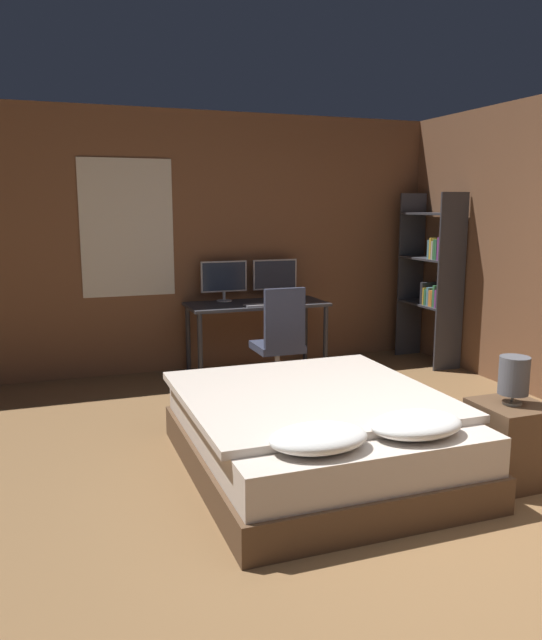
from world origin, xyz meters
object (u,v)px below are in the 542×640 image
at_px(office_chair, 279,351).
at_px(desk, 256,311).
at_px(bed, 315,433).
at_px(monitor_left, 224,278).
at_px(bookshelf, 434,273).
at_px(computer_mouse, 289,303).
at_px(keyboard, 263,305).
at_px(nightstand, 509,443).
at_px(monitor_right, 275,276).
at_px(bedside_lamp, 514,376).

bearing_deg(office_chair, desk, 88.12).
height_order(bed, monitor_left, monitor_left).
bearing_deg(office_chair, bed, -103.15).
bearing_deg(office_chair, bookshelf, 12.07).
bearing_deg(bookshelf, monitor_left, 166.24).
relative_size(desk, bookshelf, 0.77).
relative_size(bed, computer_mouse, 27.97).
relative_size(monitor_left, computer_mouse, 7.09).
xyz_separation_m(computer_mouse, office_chair, (-0.31, -0.53, -0.37)).
relative_size(desk, keyboard, 3.78).
distance_m(nightstand, monitor_left, 3.53).
height_order(office_chair, bookshelf, bookshelf).
bearing_deg(monitor_left, keyboard, -56.53).
bearing_deg(nightstand, monitor_left, 105.59).
xyz_separation_m(keyboard, computer_mouse, (0.28, 0.00, 0.01)).
bearing_deg(computer_mouse, office_chair, -119.90).
xyz_separation_m(nightstand, desk, (-0.64, 3.10, 0.39)).
bearing_deg(keyboard, office_chair, -92.64).
relative_size(desk, monitor_left, 2.92).
bearing_deg(keyboard, computer_mouse, 0.00).
height_order(monitor_left, monitor_right, same).
distance_m(bedside_lamp, office_chair, 2.47).
height_order(bed, computer_mouse, computer_mouse).
bearing_deg(monitor_left, desk, -37.31).
bearing_deg(monitor_right, bookshelf, -18.25).
relative_size(desk, computer_mouse, 20.72).
distance_m(bed, computer_mouse, 2.46).
height_order(monitor_right, bookshelf, bookshelf).
bearing_deg(keyboard, bed, -100.77).
height_order(nightstand, monitor_left, monitor_left).
height_order(bed, monitor_right, monitor_right).
bearing_deg(desk, monitor_right, 37.31).
bearing_deg(office_chair, keyboard, 87.36).
distance_m(desk, keyboard, 0.24).
relative_size(monitor_right, computer_mouse, 7.09).
bearing_deg(desk, nightstand, -78.35).
distance_m(nightstand, computer_mouse, 2.95).
bearing_deg(computer_mouse, desk, 142.60).
bearing_deg(bedside_lamp, keyboard, 102.49).
bearing_deg(bookshelf, bed, -137.43).
bearing_deg(nightstand, bedside_lamp, 0.00).
relative_size(bedside_lamp, monitor_right, 0.61).
bearing_deg(computer_mouse, bed, -107.36).
xyz_separation_m(bedside_lamp, desk, (-0.64, 3.10, -0.05)).
xyz_separation_m(monitor_left, bookshelf, (2.23, -0.55, 0.02)).
xyz_separation_m(bed, computer_mouse, (0.72, 2.30, 0.50)).
relative_size(bed, bedside_lamp, 6.47).
bearing_deg(monitor_left, bookshelf, -13.76).
bearing_deg(nightstand, office_chair, 105.75).
bearing_deg(desk, bed, -99.86).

